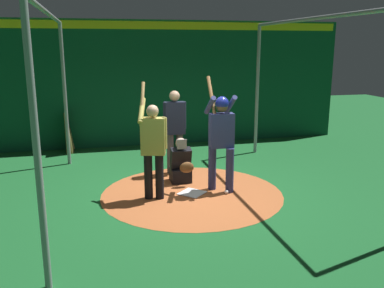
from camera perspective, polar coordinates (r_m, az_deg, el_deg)
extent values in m
plane|color=#195B28|center=(7.77, 0.00, -6.83)|extent=(26.59, 26.59, 0.00)
cylinder|color=#B76033|center=(7.77, 0.00, -6.81)|extent=(3.36, 3.36, 0.01)
cube|color=white|center=(7.77, 0.00, -6.74)|extent=(0.59, 0.59, 0.01)
cylinder|color=navy|center=(7.74, 5.22, -3.65)|extent=(0.15, 0.15, 0.85)
cylinder|color=navy|center=(7.88, 2.79, -3.30)|extent=(0.15, 0.15, 0.85)
cube|color=navy|center=(7.63, 4.08, 1.87)|extent=(0.22, 0.44, 0.64)
cylinder|color=navy|center=(7.71, 5.33, 5.43)|extent=(0.52, 0.09, 0.40)
cylinder|color=navy|center=(7.59, 2.48, 5.35)|extent=(0.52, 0.09, 0.40)
sphere|color=brown|center=(7.55, 4.14, 5.17)|extent=(0.22, 0.22, 0.22)
sphere|color=navy|center=(7.54, 4.15, 5.63)|extent=(0.25, 0.25, 0.25)
cylinder|color=olive|center=(7.70, 2.72, 6.51)|extent=(0.54, 0.06, 0.73)
cube|color=black|center=(8.41, -1.61, -4.24)|extent=(0.40, 0.40, 0.28)
cube|color=black|center=(8.27, -1.57, -2.00)|extent=(0.30, 0.40, 0.46)
sphere|color=beige|center=(8.17, -1.56, 0.11)|extent=(0.21, 0.21, 0.21)
cube|color=gray|center=(8.08, -1.41, -0.04)|extent=(0.03, 0.19, 0.19)
ellipsoid|color=brown|center=(8.05, -0.73, -3.25)|extent=(0.12, 0.28, 0.22)
cylinder|color=#4C4C51|center=(8.92, -1.72, -1.26)|extent=(0.15, 0.15, 0.86)
cylinder|color=#4C4C51|center=(8.88, -2.99, -1.34)|extent=(0.15, 0.15, 0.86)
cube|color=#1E2338|center=(8.74, -2.40, 3.60)|extent=(0.22, 0.42, 0.68)
cylinder|color=#1E2338|center=(8.77, -1.11, 4.00)|extent=(0.09, 0.09, 0.57)
cylinder|color=#1E2338|center=(8.69, -3.71, 3.89)|extent=(0.09, 0.09, 0.57)
sphere|color=tan|center=(8.67, -2.43, 6.62)|extent=(0.22, 0.22, 0.22)
cylinder|color=black|center=(7.43, -4.49, -4.49)|extent=(0.15, 0.15, 0.82)
cylinder|color=black|center=(7.45, -6.02, -4.47)|extent=(0.15, 0.15, 0.82)
cube|color=tan|center=(7.25, -5.38, 1.08)|extent=(0.32, 0.46, 0.65)
cylinder|color=tan|center=(7.21, -3.80, 1.47)|extent=(0.09, 0.09, 0.55)
cylinder|color=tan|center=(7.29, -6.94, 4.60)|extent=(0.48, 0.21, 0.42)
sphere|color=tan|center=(7.17, -5.46, 4.54)|extent=(0.21, 0.21, 0.21)
cylinder|color=tan|center=(7.35, -6.87, 5.54)|extent=(0.46, 0.18, 0.74)
cube|color=#0F472D|center=(11.43, -4.96, 8.27)|extent=(0.20, 10.59, 3.35)
cube|color=yellow|center=(11.29, -5.03, 15.96)|extent=(0.03, 10.38, 0.20)
cylinder|color=gray|center=(9.79, -17.09, 6.35)|extent=(0.08, 0.08, 3.17)
cylinder|color=gray|center=(4.65, -20.55, -1.19)|extent=(0.08, 0.08, 3.17)
cylinder|color=gray|center=(10.56, 8.96, 7.26)|extent=(0.08, 0.08, 3.17)
cylinder|color=gray|center=(7.13, -19.17, 16.58)|extent=(5.23, 0.07, 0.07)
cylinder|color=gray|center=(8.17, 16.64, 16.26)|extent=(5.23, 0.07, 0.07)
cube|color=olive|center=(11.24, -16.80, 1.73)|extent=(0.94, 0.04, 1.05)
cylinder|color=tan|center=(11.62, -16.38, 1.69)|extent=(0.06, 0.15, 0.88)
cylinder|color=olive|center=(11.51, -16.40, 1.40)|extent=(0.06, 0.16, 0.81)
cylinder|color=tan|center=(11.38, -16.44, 1.49)|extent=(0.06, 0.19, 0.89)
cylinder|color=black|center=(11.27, -16.46, 1.25)|extent=(0.06, 0.15, 0.85)
cylinder|color=olive|center=(11.15, -16.49, 1.24)|extent=(0.06, 0.18, 0.89)
cylinder|color=tan|center=(11.03, -16.52, 1.16)|extent=(0.06, 0.17, 0.91)
cylinder|color=tan|center=(10.91, -16.54, 0.96)|extent=(0.06, 0.15, 0.88)
sphere|color=white|center=(7.75, 4.76, -6.59)|extent=(0.07, 0.07, 0.07)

